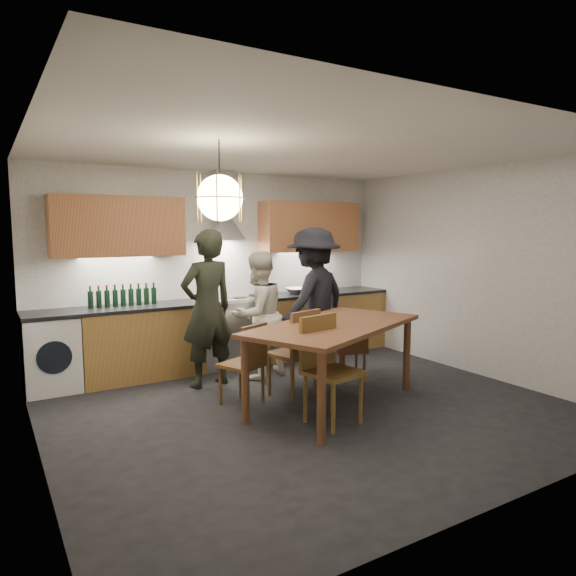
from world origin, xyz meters
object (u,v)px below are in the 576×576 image
person_left (207,309)px  wine_bottles (123,295)px  person_mid (258,315)px  chair_front (326,361)px  chair_back_left (247,359)px  person_right (314,300)px  dining_table (334,333)px  stock_pot (328,288)px  mixing_bowl (298,291)px

person_left → wine_bottles: size_ratio=2.25×
person_mid → chair_front: bearing=71.0°
person_left → person_mid: bearing=171.4°
chair_back_left → person_right: (1.34, 0.77, 0.43)m
dining_table → stock_pot: 2.39m
person_mid → stock_pot: (1.53, 0.68, 0.18)m
chair_back_left → mixing_bowl: size_ratio=2.48×
chair_front → person_mid: 1.64m
chair_front → person_right: (0.89, 1.54, 0.34)m
dining_table → person_right: (0.56, 1.22, 0.16)m
person_left → person_mid: size_ratio=1.17×
person_mid → mixing_bowl: person_mid is taller
chair_back_left → person_right: person_right is taller
mixing_bowl → chair_front: bearing=-116.0°
stock_pot → chair_front: bearing=-125.7°
person_mid → wine_bottles: person_mid is taller
wine_bottles → person_right: bearing=-21.3°
person_left → wine_bottles: bearing=-54.7°
person_mid → chair_back_left: bearing=41.2°
person_mid → mixing_bowl: size_ratio=4.49×
mixing_bowl → wine_bottles: size_ratio=0.43×
person_right → wine_bottles: size_ratio=2.27×
dining_table → wine_bottles: (-1.64, 2.08, 0.27)m
dining_table → mixing_bowl: size_ratio=6.57×
person_left → stock_pot: (2.20, 0.69, 0.05)m
stock_pot → chair_back_left: bearing=-144.0°
person_right → wine_bottles: 2.36m
chair_back_left → mixing_bowl: (1.58, 1.55, 0.45)m
dining_table → chair_back_left: 0.94m
person_mid → stock_pot: size_ratio=9.15×
chair_back_left → person_left: bearing=-107.0°
chair_front → wine_bottles: (-1.31, 2.40, 0.45)m
chair_front → chair_back_left: bearing=110.1°
person_right → stock_pot: person_right is taller
person_mid → wine_bottles: 1.65m
mixing_bowl → stock_pot: stock_pot is taller
chair_front → person_mid: (0.12, 1.62, 0.20)m
dining_table → stock_pot: stock_pot is taller
chair_back_left → chair_front: size_ratio=0.85×
mixing_bowl → stock_pot: size_ratio=2.04×
chair_front → stock_pot: stock_pot is taller
stock_pot → wine_bottles: wine_bottles is taller
chair_front → mixing_bowl: chair_front is taller
chair_back_left → dining_table: bearing=126.2°
stock_pot → person_left: bearing=-162.6°
chair_back_left → wine_bottles: bearing=-85.6°
stock_pot → wine_bottles: bearing=178.1°
chair_back_left → person_left: person_left is taller
chair_front → mixing_bowl: 2.61m
dining_table → wine_bottles: 2.66m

